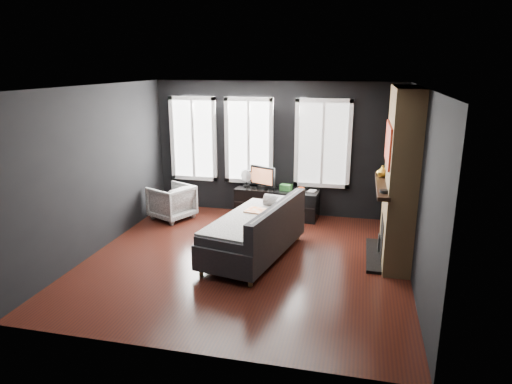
% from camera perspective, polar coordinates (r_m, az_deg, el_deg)
% --- Properties ---
extents(floor, '(5.00, 5.00, 0.00)m').
position_cam_1_polar(floor, '(7.36, -1.30, -8.47)').
color(floor, black).
rests_on(floor, ground).
extents(ceiling, '(5.00, 5.00, 0.00)m').
position_cam_1_polar(ceiling, '(6.72, -1.45, 13.04)').
color(ceiling, white).
rests_on(ceiling, ground).
extents(wall_back, '(5.00, 0.02, 2.70)m').
position_cam_1_polar(wall_back, '(9.30, 2.47, 5.39)').
color(wall_back, black).
rests_on(wall_back, ground).
extents(wall_left, '(0.02, 5.00, 2.70)m').
position_cam_1_polar(wall_left, '(7.90, -19.24, 2.67)').
color(wall_left, black).
rests_on(wall_left, ground).
extents(wall_right, '(0.02, 5.00, 2.70)m').
position_cam_1_polar(wall_right, '(6.76, 19.63, 0.54)').
color(wall_right, black).
rests_on(wall_right, ground).
extents(windows, '(4.00, 0.16, 1.76)m').
position_cam_1_polar(windows, '(9.23, -0.31, 11.77)').
color(windows, white).
rests_on(windows, wall_back).
extents(fireplace, '(0.70, 1.62, 2.70)m').
position_cam_1_polar(fireplace, '(7.32, 17.59, 1.83)').
color(fireplace, '#93724C').
rests_on(fireplace, floor).
extents(sofa, '(1.51, 2.35, 0.94)m').
position_cam_1_polar(sofa, '(7.33, -0.28, -4.59)').
color(sofa, black).
rests_on(sofa, floor).
extents(stripe_pillow, '(0.11, 0.37, 0.36)m').
position_cam_1_polar(stripe_pillow, '(7.64, 3.03, -2.14)').
color(stripe_pillow, gray).
rests_on(stripe_pillow, sofa).
extents(armchair, '(0.94, 0.96, 0.76)m').
position_cam_1_polar(armchair, '(9.30, -10.50, -1.03)').
color(armchair, silver).
rests_on(armchair, floor).
extents(media_console, '(1.72, 0.66, 0.58)m').
position_cam_1_polar(media_console, '(9.29, 2.63, -1.37)').
color(media_console, black).
rests_on(media_console, floor).
extents(monitor, '(0.58, 0.35, 0.52)m').
position_cam_1_polar(monitor, '(9.19, 0.84, 2.01)').
color(monitor, black).
rests_on(monitor, media_console).
extents(desk_fan, '(0.34, 0.34, 0.37)m').
position_cam_1_polar(desk_fan, '(9.37, -1.18, 1.80)').
color(desk_fan, '#979797').
rests_on(desk_fan, media_console).
extents(mug, '(0.15, 0.13, 0.13)m').
position_cam_1_polar(mug, '(9.00, 5.69, 0.34)').
color(mug, orange).
rests_on(mug, media_console).
extents(book, '(0.15, 0.05, 0.21)m').
position_cam_1_polar(book, '(9.11, 6.56, 0.76)').
color(book, '#A69F86').
rests_on(book, media_console).
extents(storage_box, '(0.25, 0.18, 0.12)m').
position_cam_1_polar(storage_box, '(9.13, 3.76, 0.59)').
color(storage_box, '#327D32').
rests_on(storage_box, media_console).
extents(mantel_vase, '(0.24, 0.24, 0.18)m').
position_cam_1_polar(mantel_vase, '(7.75, 15.51, 2.50)').
color(mantel_vase, gold).
rests_on(mantel_vase, fireplace).
extents(mantel_clock, '(0.17, 0.17, 0.04)m').
position_cam_1_polar(mantel_clock, '(6.79, 15.75, 0.08)').
color(mantel_clock, black).
rests_on(mantel_clock, fireplace).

